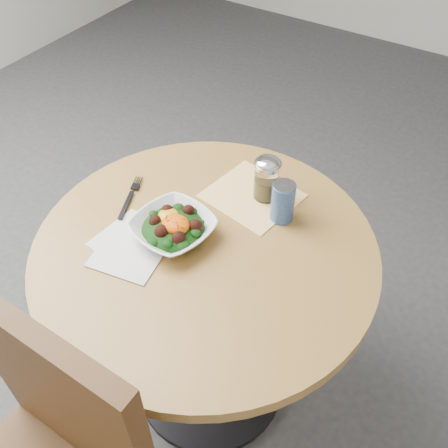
# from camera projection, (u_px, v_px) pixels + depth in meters

# --- Properties ---
(ground) EXTENTS (6.00, 6.00, 0.00)m
(ground) POSITION_uv_depth(u_px,v_px,m) (210.00, 382.00, 1.83)
(ground) COLOR #323234
(ground) RESTS_ON ground
(table) EXTENTS (0.90, 0.90, 0.75)m
(table) POSITION_uv_depth(u_px,v_px,m) (207.00, 291.00, 1.43)
(table) COLOR black
(table) RESTS_ON ground
(cloth_napkin) EXTENTS (0.27, 0.25, 0.00)m
(cloth_napkin) POSITION_uv_depth(u_px,v_px,m) (252.00, 196.00, 1.42)
(cloth_napkin) COLOR #F9A50D
(cloth_napkin) RESTS_ON table
(paper_napkins) EXTENTS (0.22, 0.22, 0.00)m
(paper_napkins) POSITION_uv_depth(u_px,v_px,m) (131.00, 246.00, 1.29)
(paper_napkins) COLOR silver
(paper_napkins) RESTS_ON table
(salad_bowl) EXTENTS (0.24, 0.24, 0.08)m
(salad_bowl) POSITION_uv_depth(u_px,v_px,m) (173.00, 228.00, 1.30)
(salad_bowl) COLOR white
(salad_bowl) RESTS_ON table
(fork) EXTENTS (0.08, 0.17, 0.00)m
(fork) POSITION_uv_depth(u_px,v_px,m) (131.00, 196.00, 1.42)
(fork) COLOR black
(fork) RESTS_ON table
(spice_shaker) EXTENTS (0.07, 0.07, 0.13)m
(spice_shaker) POSITION_uv_depth(u_px,v_px,m) (267.00, 179.00, 1.38)
(spice_shaker) COLOR silver
(spice_shaker) RESTS_ON table
(beverage_can) EXTENTS (0.06, 0.06, 0.12)m
(beverage_can) POSITION_uv_depth(u_px,v_px,m) (283.00, 202.00, 1.32)
(beverage_can) COLOR navy
(beverage_can) RESTS_ON table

